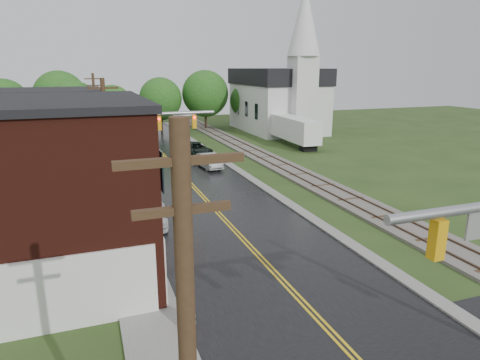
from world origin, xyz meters
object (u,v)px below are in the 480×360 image
traffic_signal_far (149,131)px  utility_pole_b (108,148)px  tree_left_e (76,111)px  suv_dark (196,150)px  utility_pole_c (96,113)px  construction_barrel (188,320)px  pickup_white (150,213)px  semi_trailer (293,129)px  church (281,93)px  sedan_silver (208,161)px  tree_left_c (20,122)px

traffic_signal_far → utility_pole_b: 6.01m
tree_left_e → suv_dark: bearing=-26.0°
utility_pole_c → construction_barrel: size_ratio=9.17×
tree_left_e → pickup_white: (4.24, -25.49, -4.10)m
semi_trailer → construction_barrel: semi_trailer is taller
church → suv_dark: (-16.65, -13.78, -5.08)m
tree_left_e → construction_barrel: bearing=-84.2°
church → suv_dark: bearing=-140.4°
traffic_signal_far → sedan_silver: size_ratio=1.73×
utility_pole_c → semi_trailer: bearing=-3.8°
sedan_silver → construction_barrel: sedan_silver is taller
tree_left_c → church: bearing=22.2°
traffic_signal_far → semi_trailer: bearing=37.7°
suv_dark → sedan_silver: 6.02m
tree_left_c → pickup_white: (9.24, -19.49, -3.80)m
suv_dark → pickup_white: (-7.96, -19.55, -0.04)m
traffic_signal_far → utility_pole_b: utility_pole_b is taller
church → sedan_silver: (-16.95, -19.80, -5.14)m
church → sedan_silver: church is taller
suv_dark → tree_left_c: bearing=173.8°
pickup_white → semi_trailer: semi_trailer is taller
tree_left_c → construction_barrel: 33.06m
utility_pole_c → sedan_silver: size_ratio=2.13×
utility_pole_b → suv_dark: 21.00m
traffic_signal_far → tree_left_c: size_ratio=0.96×
semi_trailer → construction_barrel: bearing=-122.3°
traffic_signal_far → construction_barrel: (-1.53, -18.70, -4.48)m
tree_left_c → suv_dark: size_ratio=1.41×
traffic_signal_far → sedan_silver: traffic_signal_far is taller
suv_dark → sedan_silver: (-0.30, -6.02, -0.06)m
utility_pole_b → sedan_silver: size_ratio=2.13×
pickup_white → construction_barrel: (-0.39, -12.11, -0.22)m
tree_left_e → semi_trailer: 25.78m
utility_pole_b → construction_barrel: size_ratio=9.17×
pickup_white → traffic_signal_far: bearing=86.4°
tree_left_e → suv_dark: size_ratio=1.50×
traffic_signal_far → construction_barrel: bearing=-94.7°
sedan_silver → construction_barrel: 26.87m
tree_left_e → semi_trailer: tree_left_e is taller
tree_left_e → tree_left_c: bearing=-129.8°
church → traffic_signal_far: (-23.47, -26.74, -0.86)m
tree_left_c → tree_left_e: size_ratio=0.94×
traffic_signal_far → pickup_white: 7.93m
tree_left_c → tree_left_e: bearing=50.2°
tree_left_c → tree_left_e: (5.00, 6.00, 0.30)m
utility_pole_c → semi_trailer: size_ratio=0.82×
utility_pole_b → utility_pole_c: (0.00, 22.00, 0.00)m
church → construction_barrel: church is taller
tree_left_c → construction_barrel: bearing=-74.4°
traffic_signal_far → pickup_white: (-1.14, -6.59, -4.26)m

